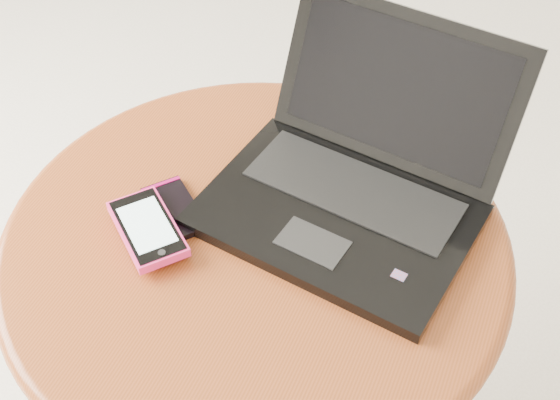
% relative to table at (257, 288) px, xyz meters
% --- Properties ---
extents(table, '(0.68, 0.68, 0.54)m').
position_rel_table_xyz_m(table, '(0.00, 0.00, 0.00)').
color(table, brown).
rests_on(table, ground).
extents(laptop, '(0.39, 0.38, 0.21)m').
position_rel_table_xyz_m(laptop, '(0.10, 0.11, 0.16)').
color(laptop, black).
rests_on(laptop, table).
extents(phone_black, '(0.12, 0.11, 0.01)m').
position_rel_table_xyz_m(phone_black, '(-0.12, -0.00, 0.12)').
color(phone_black, black).
rests_on(phone_black, table).
extents(phone_pink, '(0.14, 0.13, 0.02)m').
position_rel_table_xyz_m(phone_pink, '(-0.13, -0.06, 0.13)').
color(phone_pink, '#FF2C7C').
rests_on(phone_pink, phone_black).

